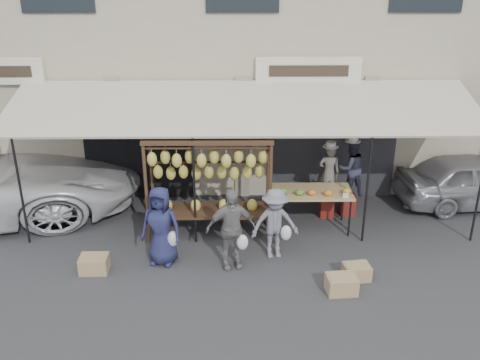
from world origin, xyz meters
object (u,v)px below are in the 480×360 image
object	(u,v)px
customer_mid	(231,229)
banana_rack	(209,167)
crate_near_b	(357,272)
customer_right	(275,224)
vendor_left	(329,173)
vendor_right	(351,168)
customer_left	(161,226)
sedan	(475,180)
crate_near_a	(341,284)
crate_far	(94,264)
produce_table	(312,193)

from	to	relation	value
customer_mid	banana_rack	bearing A→B (deg)	97.49
crate_near_b	customer_right	bearing A→B (deg)	150.93
customer_mid	customer_right	world-z (taller)	customer_mid
vendor_left	vendor_right	size ratio (longest dim) A/B	0.97
customer_left	crate_near_b	world-z (taller)	customer_left
banana_rack	customer_right	distance (m)	1.80
crate_near_b	sedan	world-z (taller)	sedan
crate_near_a	customer_mid	bearing A→B (deg)	155.82
banana_rack	vendor_right	world-z (taller)	banana_rack
crate_near_a	crate_near_b	world-z (taller)	crate_near_a
crate_near_a	crate_far	world-z (taller)	crate_near_a
banana_rack	vendor_right	xyz separation A→B (m)	(3.14, 0.97, -0.43)
vendor_right	sedan	size ratio (longest dim) A/B	0.36
vendor_right	customer_right	bearing A→B (deg)	28.18
produce_table	sedan	world-z (taller)	sedan
produce_table	customer_left	world-z (taller)	customer_left
crate_near_a	crate_near_b	bearing A→B (deg)	49.76
banana_rack	crate_near_b	xyz separation A→B (m)	(2.79, -1.73, -1.43)
banana_rack	customer_left	size ratio (longest dim) A/B	1.63
customer_mid	crate_near_b	distance (m)	2.47
produce_table	sedan	xyz separation A→B (m)	(4.06, 1.22, -0.24)
vendor_right	crate_near_a	bearing A→B (deg)	59.59
vendor_right	crate_far	xyz separation A→B (m)	(-5.29, -2.40, -0.99)
crate_near_a	produce_table	bearing A→B (deg)	95.66
customer_left	sedan	xyz separation A→B (m)	(7.13, 2.57, -0.17)
customer_mid	crate_far	world-z (taller)	customer_mid
crate_near_b	crate_far	bearing A→B (deg)	176.51
vendor_left	customer_right	world-z (taller)	vendor_left
customer_left	vendor_left	bearing A→B (deg)	41.37
customer_mid	customer_left	bearing A→B (deg)	161.30
customer_mid	sedan	size ratio (longest dim) A/B	0.44
banana_rack	produce_table	distance (m)	2.32
customer_right	sedan	distance (m)	5.47
banana_rack	vendor_left	distance (m)	2.82
customer_right	crate_near_b	world-z (taller)	customer_right
vendor_right	crate_far	world-z (taller)	vendor_right
vendor_right	sedan	xyz separation A→B (m)	(3.11, 0.48, -0.51)
vendor_right	crate_near_a	world-z (taller)	vendor_right
banana_rack	crate_near_b	distance (m)	3.58
customer_mid	customer_right	xyz separation A→B (m)	(0.86, 0.36, -0.08)
vendor_left	customer_mid	world-z (taller)	vendor_left
vendor_right	crate_near_b	xyz separation A→B (m)	(-0.35, -2.70, -1.00)
customer_left	customer_right	size ratio (longest dim) A/B	1.09
customer_right	vendor_right	bearing A→B (deg)	35.99
customer_mid	vendor_right	bearing A→B (deg)	27.50
vendor_left	crate_far	xyz separation A→B (m)	(-4.78, -2.28, -0.92)
customer_right	crate_near_b	bearing A→B (deg)	-38.84
produce_table	customer_mid	world-z (taller)	customer_mid
banana_rack	customer_left	world-z (taller)	banana_rack
crate_far	customer_right	bearing A→B (deg)	8.57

